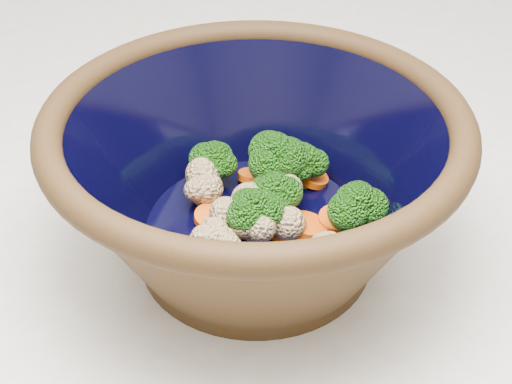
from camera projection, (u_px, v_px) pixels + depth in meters
name	position (u px, v px, depth m)	size (l,w,h in m)	color
mixing_bowl	(256.00, 178.00, 0.54)	(0.39, 0.39, 0.14)	black
vegetable_pile	(275.00, 194.00, 0.56)	(0.16, 0.14, 0.06)	#608442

